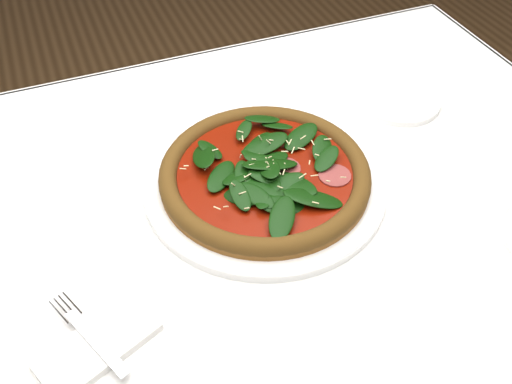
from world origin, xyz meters
name	(u,v)px	position (x,y,z in m)	size (l,w,h in m)	color
dining_table	(239,247)	(0.00, 0.00, 0.65)	(1.21, 0.81, 0.75)	white
plate	(265,182)	(0.05, 0.02, 0.76)	(0.35, 0.35, 0.02)	white
pizza	(265,171)	(0.05, 0.02, 0.78)	(0.36, 0.36, 0.04)	#A16D27
napkin	(98,346)	(-0.23, -0.16, 0.76)	(0.14, 0.06, 0.01)	white
fork	(84,328)	(-0.24, -0.14, 0.76)	(0.07, 0.14, 0.00)	silver
saucer_far	(399,99)	(0.34, 0.12, 0.76)	(0.14, 0.14, 0.01)	white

